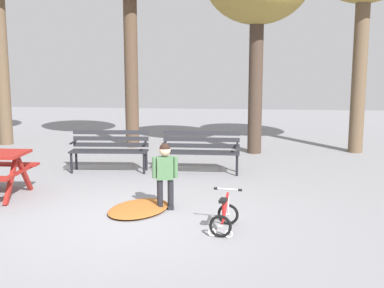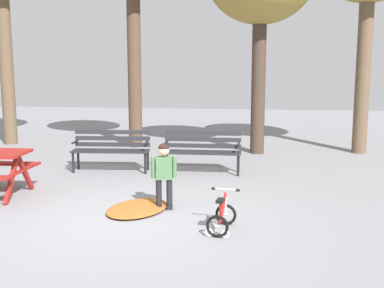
% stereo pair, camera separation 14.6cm
% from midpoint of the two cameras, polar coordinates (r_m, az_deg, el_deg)
% --- Properties ---
extents(ground, '(36.00, 36.00, 0.00)m').
position_cam_midpoint_polar(ground, '(7.05, -8.41, -8.97)').
color(ground, gray).
extents(park_bench_far_left, '(1.63, 0.58, 0.85)m').
position_cam_midpoint_polar(park_bench_far_left, '(10.19, -10.14, -0.37)').
color(park_bench_far_left, '#232328').
rests_on(park_bench_far_left, ground).
extents(park_bench_left, '(1.61, 0.48, 0.85)m').
position_cam_midpoint_polar(park_bench_left, '(9.91, 0.63, -0.50)').
color(park_bench_left, '#232328').
rests_on(park_bench_left, ground).
extents(child_standing, '(0.39, 0.21, 1.03)m').
position_cam_midpoint_polar(child_standing, '(7.37, -3.78, -3.20)').
color(child_standing, black).
rests_on(child_standing, ground).
extents(kids_bicycle, '(0.43, 0.60, 0.54)m').
position_cam_midpoint_polar(kids_bicycle, '(6.51, 3.22, -8.59)').
color(kids_bicycle, black).
rests_on(kids_bicycle, ground).
extents(leaf_pile, '(1.15, 1.37, 0.07)m').
position_cam_midpoint_polar(leaf_pile, '(7.47, -6.89, -7.59)').
color(leaf_pile, '#9E5623').
rests_on(leaf_pile, ground).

